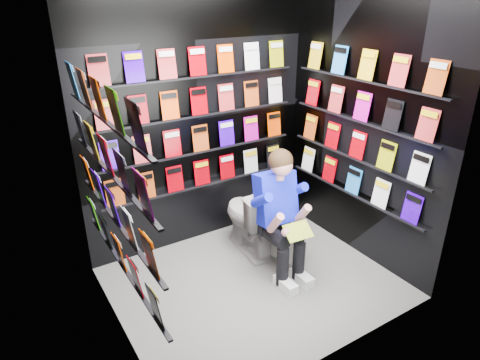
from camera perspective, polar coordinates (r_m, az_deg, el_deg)
floor at (r=4.04m, az=1.81°, el=-13.51°), size 2.40×2.40×0.00m
wall_back at (r=4.23m, az=-5.58°, el=8.00°), size 2.40×0.04×2.60m
wall_front at (r=2.70m, az=14.04°, el=-2.20°), size 2.40×0.04×2.60m
wall_left at (r=2.95m, az=-17.60°, el=-0.35°), size 0.04×2.00×2.60m
wall_right at (r=4.17m, az=16.01°, el=6.93°), size 0.04×2.00×2.60m
comics_back at (r=4.20m, az=-5.39°, el=7.97°), size 2.10×0.06×1.37m
comics_left at (r=2.96m, az=-17.05°, el=-0.14°), size 0.06×1.70×1.37m
comics_right at (r=4.14m, az=15.73°, el=6.94°), size 0.06×1.70×1.37m
toilet at (r=4.31m, az=1.44°, el=-5.02°), size 0.49×0.79×0.73m
longbox at (r=4.36m, az=5.88°, el=-8.32°), size 0.31×0.41×0.27m
longbox_lid at (r=4.28m, az=5.97°, el=-6.61°), size 0.34×0.44×0.03m
reader at (r=3.86m, az=4.60°, el=-2.45°), size 0.54×0.75×1.30m
held_comic at (r=3.70m, az=7.75°, el=-6.77°), size 0.26×0.17×0.10m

